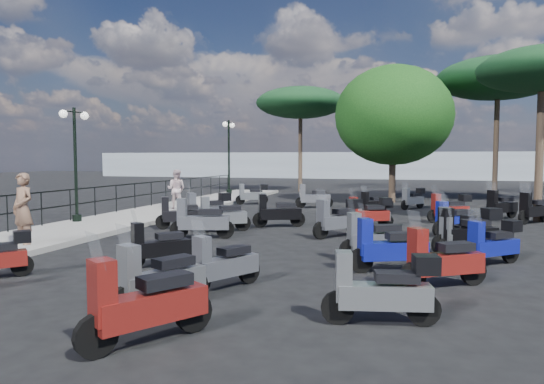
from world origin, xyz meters
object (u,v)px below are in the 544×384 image
(scooter_23, at_px, (372,204))
(pine_3, at_px, (543,70))
(lamp_post_1, at_px, (75,157))
(scooter_17, at_px, (413,199))
(lamp_post_2, at_px, (229,152))
(pedestrian_far, at_px, (176,189))
(scooter_16, at_px, (372,214))
(scooter_18, at_px, (382,290))
(scooter_4, at_px, (208,209))
(woman, at_px, (23,209))
(scooter_19, at_px, (493,244))
(scooter_21, at_px, (369,213))
(scooter_29, at_px, (501,206))
(scooter_8, at_px, (159,247))
(scooter_12, at_px, (145,305))
(pine_0, at_px, (498,79))
(scooter_11, at_px, (313,197))
(scooter_9, at_px, (201,221))
(scooter_6, at_px, (159,280))
(scooter_2, at_px, (221,216))
(scooter_14, at_px, (375,239))
(broadleaf_tree, at_px, (393,116))
(scooter_30, at_px, (534,210))
(scooter_15, at_px, (338,219))
(scooter_7, at_px, (223,265))
(scooter_27, at_px, (457,235))
(scooter_13, at_px, (389,248))
(scooter_28, at_px, (450,209))
(pine_2, at_px, (301,103))
(scooter_3, at_px, (180,215))
(scooter_26, at_px, (467,231))
(scooter_5, at_px, (252,194))

(scooter_23, relative_size, pine_3, 0.19)
(lamp_post_1, relative_size, scooter_17, 2.92)
(lamp_post_2, distance_m, pedestrian_far, 9.15)
(scooter_16, xyz_separation_m, scooter_18, (0.88, -9.76, 0.05))
(scooter_4, height_order, pine_3, pine_3)
(woman, xyz_separation_m, scooter_19, (11.13, 1.36, -0.58))
(scooter_21, xyz_separation_m, scooter_29, (4.64, 3.78, -0.00))
(scooter_8, height_order, scooter_12, scooter_12)
(pedestrian_far, relative_size, scooter_23, 1.43)
(pine_0, bearing_deg, scooter_16, -114.14)
(scooter_4, xyz_separation_m, scooter_11, (2.44, 6.61, -0.05))
(lamp_post_1, xyz_separation_m, lamp_post_2, (0.32, 13.67, 0.34))
(scooter_9, relative_size, scooter_21, 1.19)
(pedestrian_far, bearing_deg, scooter_6, 112.37)
(lamp_post_1, bearing_deg, scooter_2, 11.92)
(scooter_11, relative_size, scooter_14, 1.06)
(woman, bearing_deg, broadleaf_tree, 76.19)
(woman, distance_m, scooter_21, 10.27)
(scooter_18, distance_m, scooter_30, 13.10)
(scooter_15, bearing_deg, scooter_4, 22.08)
(scooter_17, bearing_deg, woman, 90.70)
(lamp_post_2, bearing_deg, pine_0, 9.76)
(scooter_7, xyz_separation_m, scooter_27, (4.26, 4.65, 0.00))
(lamp_post_2, bearing_deg, scooter_29, -24.73)
(scooter_6, distance_m, scooter_19, 7.22)
(scooter_8, xyz_separation_m, pine_0, (9.64, 20.10, 6.24))
(scooter_17, distance_m, scooter_30, 5.67)
(scooter_9, height_order, scooter_13, scooter_9)
(scooter_14, bearing_deg, scooter_19, -113.37)
(scooter_23, distance_m, scooter_28, 3.65)
(woman, bearing_deg, scooter_6, -17.39)
(scooter_11, height_order, scooter_17, scooter_11)
(woman, relative_size, scooter_9, 0.99)
(scooter_19, height_order, pine_2, pine_2)
(woman, xyz_separation_m, scooter_17, (9.49, 12.98, -0.59))
(scooter_29, bearing_deg, scooter_19, 123.59)
(scooter_3, height_order, scooter_12, scooter_12)
(woman, xyz_separation_m, scooter_30, (13.62, 9.10, -0.55))
(pedestrian_far, height_order, scooter_16, pedestrian_far)
(scooter_26, xyz_separation_m, scooter_28, (0.03, 6.02, -0.04))
(scooter_30, bearing_deg, scooter_4, 61.16)
(woman, height_order, scooter_18, woman)
(scooter_9, bearing_deg, scooter_26, -108.18)
(scooter_5, relative_size, scooter_6, 0.96)
(woman, height_order, scooter_27, woman)
(scooter_8, bearing_deg, pedestrian_far, -22.41)
(pedestrian_far, bearing_deg, scooter_3, 114.85)
(scooter_11, distance_m, pine_0, 12.92)
(scooter_26, distance_m, scooter_29, 7.82)
(scooter_21, height_order, pine_2, pine_2)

